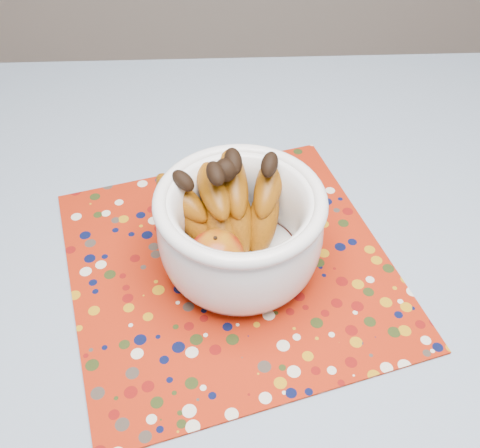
# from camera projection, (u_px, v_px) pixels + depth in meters

# --- Properties ---
(table) EXTENTS (1.20, 1.20, 0.75)m
(table) POSITION_uv_depth(u_px,v_px,m) (293.00, 341.00, 0.82)
(table) COLOR brown
(table) RESTS_ON ground
(tablecloth) EXTENTS (1.32, 1.32, 0.01)m
(tablecloth) POSITION_uv_depth(u_px,v_px,m) (297.00, 308.00, 0.76)
(tablecloth) COLOR #5F849F
(tablecloth) RESTS_ON table
(placemat) EXTENTS (0.55, 0.55, 0.00)m
(placemat) POSITION_uv_depth(u_px,v_px,m) (230.00, 265.00, 0.80)
(placemat) COLOR #9A1D08
(placemat) RESTS_ON tablecloth
(fruit_bowl) EXTENTS (0.25, 0.23, 0.17)m
(fruit_bowl) POSITION_uv_depth(u_px,v_px,m) (234.00, 220.00, 0.75)
(fruit_bowl) COLOR white
(fruit_bowl) RESTS_ON placemat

